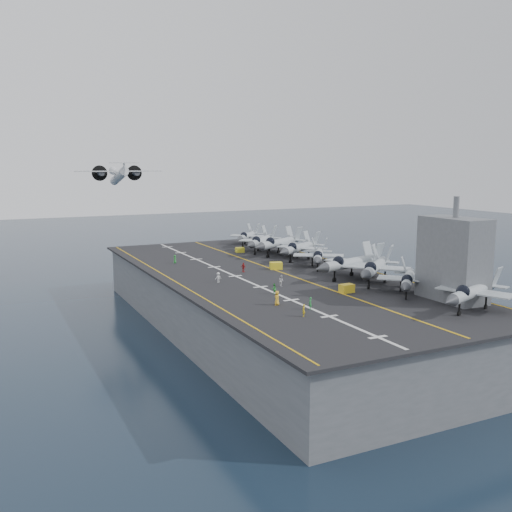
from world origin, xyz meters
name	(u,v)px	position (x,y,z in m)	size (l,w,h in m)	color
ground	(266,329)	(0.00, 0.00, 0.00)	(500.00, 500.00, 0.00)	#142135
hull	(266,302)	(0.00, 0.00, 5.00)	(36.00, 90.00, 10.00)	#56595E
flight_deck	(266,274)	(0.00, 0.00, 10.20)	(38.00, 92.00, 0.40)	black
foul_line	(280,272)	(3.00, 0.00, 10.42)	(0.35, 90.00, 0.02)	gold
landing_centerline	(235,276)	(-6.00, 0.00, 10.42)	(0.50, 90.00, 0.02)	silver
deck_edge_port	(175,282)	(-17.00, 0.00, 10.42)	(0.25, 90.00, 0.02)	gold
deck_edge_stbd	(350,265)	(18.50, 0.00, 10.42)	(0.25, 90.00, 0.02)	gold
island_superstructure	(454,249)	(15.00, -30.00, 17.90)	(5.00, 10.00, 15.00)	#56595E
fighter_jet_0	(473,291)	(13.34, -35.48, 13.03)	(17.82, 14.99, 5.26)	#979EA7
fighter_jet_1	(408,278)	(11.91, -24.22, 12.81)	(16.34, 16.43, 4.83)	#99A2A9
fighter_jet_2	(375,267)	(12.23, -15.73, 13.23)	(19.46, 18.87, 5.66)	#9FA8B0
fighter_jet_3	(352,262)	(11.43, -10.36, 13.26)	(18.85, 15.10, 5.71)	#959BA6
fighter_jet_4	(318,255)	(11.64, 0.77, 12.91)	(16.07, 17.36, 5.02)	#9DA6AF
fighter_jet_5	(300,247)	(13.20, 10.39, 13.07)	(18.46, 16.97, 5.33)	gray
fighter_jet_6	(280,242)	(12.38, 17.71, 13.24)	(19.57, 17.42, 5.67)	#949DA4
fighter_jet_7	(261,240)	(10.62, 23.09, 13.09)	(18.30, 18.25, 5.38)	#97A0A7
fighter_jet_8	(248,235)	(12.73, 34.84, 12.77)	(15.93, 16.22, 4.74)	#9CA2AB
tow_cart_a	(347,288)	(4.12, -19.36, 11.04)	(2.24, 1.54, 1.29)	gold
tow_cart_b	(276,266)	(3.59, 2.79, 11.07)	(2.56, 2.02, 1.35)	yellow
tow_cart_c	(240,250)	(6.03, 24.66, 10.97)	(2.02, 1.45, 1.13)	gold
crew_0	(277,298)	(-9.25, -21.69, 11.42)	(1.38, 1.47, 2.04)	yellow
crew_1	(304,310)	(-9.00, -28.55, 11.20)	(0.96, 1.14, 1.61)	yellow
crew_2	(274,289)	(-6.36, -15.31, 11.21)	(0.98, 0.66, 1.61)	green
crew_3	(218,277)	(-10.79, -3.78, 11.26)	(1.08, 0.77, 1.72)	silver
crew_4	(243,267)	(-3.11, 2.86, 11.27)	(1.09, 1.24, 1.73)	#B21919
crew_5	(175,259)	(-11.39, 17.53, 11.22)	(1.05, 1.18, 1.64)	#268C33
crew_6	(310,303)	(-6.35, -25.81, 11.25)	(0.98, 1.18, 1.69)	green
crew_7	(281,281)	(-2.72, -10.89, 11.30)	(0.75, 1.10, 1.81)	silver
transport_plane	(119,176)	(-14.28, 51.47, 26.98)	(21.29, 14.76, 4.96)	silver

